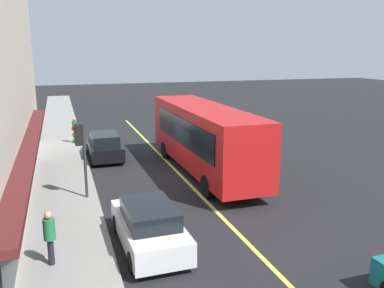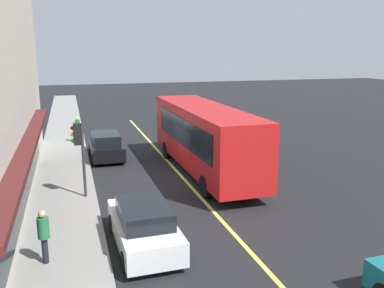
{
  "view_description": "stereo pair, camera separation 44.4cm",
  "coord_description": "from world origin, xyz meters",
  "px_view_note": "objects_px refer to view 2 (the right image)",
  "views": [
    {
      "loc": [
        -19.28,
        5.69,
        6.35
      ],
      "look_at": [
        0.39,
        -0.65,
        1.6
      ],
      "focal_mm": 38.64,
      "sensor_mm": 36.0,
      "label": 1
    },
    {
      "loc": [
        -19.41,
        5.26,
        6.35
      ],
      "look_at": [
        0.39,
        -0.65,
        1.6
      ],
      "focal_mm": 38.64,
      "sensor_mm": 36.0,
      "label": 2
    }
  ],
  "objects_px": {
    "bus": "(204,136)",
    "pedestrian_waiting": "(78,127)",
    "traffic_light": "(79,143)",
    "pedestrian_mid_block": "(43,232)",
    "car_black": "(106,146)",
    "car_white": "(144,226)"
  },
  "relations": [
    {
      "from": "car_black",
      "to": "pedestrian_waiting",
      "type": "relative_size",
      "value": 2.46
    },
    {
      "from": "car_black",
      "to": "traffic_light",
      "type": "bearing_deg",
      "value": 166.31
    },
    {
      "from": "bus",
      "to": "car_black",
      "type": "bearing_deg",
      "value": 45.65
    },
    {
      "from": "car_black",
      "to": "car_white",
      "type": "height_order",
      "value": "same"
    },
    {
      "from": "bus",
      "to": "pedestrian_mid_block",
      "type": "xyz_separation_m",
      "value": [
        -7.88,
        7.53,
        -0.84
      ]
    },
    {
      "from": "bus",
      "to": "car_black",
      "type": "relative_size",
      "value": 2.59
    },
    {
      "from": "car_black",
      "to": "pedestrian_waiting",
      "type": "distance_m",
      "value": 4.47
    },
    {
      "from": "car_white",
      "to": "pedestrian_waiting",
      "type": "xyz_separation_m",
      "value": [
        16.11,
        1.63,
        0.46
      ]
    },
    {
      "from": "car_black",
      "to": "car_white",
      "type": "bearing_deg",
      "value": -179.38
    },
    {
      "from": "traffic_light",
      "to": "pedestrian_mid_block",
      "type": "relative_size",
      "value": 1.93
    },
    {
      "from": "car_black",
      "to": "pedestrian_mid_block",
      "type": "height_order",
      "value": "pedestrian_mid_block"
    },
    {
      "from": "traffic_light",
      "to": "pedestrian_waiting",
      "type": "bearing_deg",
      "value": -0.86
    },
    {
      "from": "car_black",
      "to": "pedestrian_mid_block",
      "type": "distance_m",
      "value": 12.74
    },
    {
      "from": "bus",
      "to": "pedestrian_mid_block",
      "type": "bearing_deg",
      "value": 136.3
    },
    {
      "from": "traffic_light",
      "to": "pedestrian_mid_block",
      "type": "distance_m",
      "value": 5.84
    },
    {
      "from": "pedestrian_waiting",
      "to": "pedestrian_mid_block",
      "type": "height_order",
      "value": "pedestrian_waiting"
    },
    {
      "from": "pedestrian_waiting",
      "to": "pedestrian_mid_block",
      "type": "bearing_deg",
      "value": 175.18
    },
    {
      "from": "bus",
      "to": "car_black",
      "type": "distance_m",
      "value": 6.58
    },
    {
      "from": "bus",
      "to": "car_white",
      "type": "xyz_separation_m",
      "value": [
        -7.41,
        4.5,
        -1.24
      ]
    },
    {
      "from": "pedestrian_mid_block",
      "to": "traffic_light",
      "type": "bearing_deg",
      "value": -12.56
    },
    {
      "from": "pedestrian_waiting",
      "to": "traffic_light",
      "type": "bearing_deg",
      "value": 179.14
    },
    {
      "from": "bus",
      "to": "pedestrian_waiting",
      "type": "distance_m",
      "value": 10.67
    }
  ]
}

